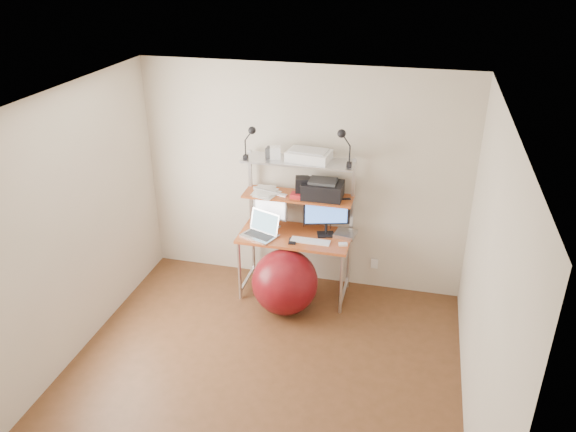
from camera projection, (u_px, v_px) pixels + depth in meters
The scene contains 20 objects.
room at pixel (255, 260), 4.58m from camera, with size 3.60×3.60×3.60m.
computer_desk at pixel (296, 214), 6.02m from camera, with size 1.20×0.60×1.57m.
wall_outlet at pixel (374, 264), 6.37m from camera, with size 0.08×0.01×0.12m, color white.
monitor_silver at pixel (270, 207), 6.12m from camera, with size 0.41×0.20×0.47m.
monitor_black at pixel (327, 214), 5.96m from camera, with size 0.49×0.19×0.50m.
laptop at pixel (262, 230), 6.04m from camera, with size 0.45×0.40×0.32m.
keyboard at pixel (310, 241), 5.92m from camera, with size 0.42×0.12×0.01m, color white.
mouse at pixel (343, 244), 5.85m from camera, with size 0.09×0.05×0.02m, color white.
mac_mini at pixel (346, 234), 6.04m from camera, with size 0.22×0.22×0.04m, color #B4B5B9.
phone at pixel (292, 241), 5.92m from camera, with size 0.08×0.14×0.01m, color black.
printer at pixel (323, 189), 5.90m from camera, with size 0.42×0.29×0.20m.
nas_cube at pixel (302, 187), 5.95m from camera, with size 0.14×0.14×0.20m, color black.
red_box at pixel (299, 196), 5.93m from camera, with size 0.17×0.11×0.05m, color red.
scanner at pixel (309, 155), 5.79m from camera, with size 0.47×0.34×0.12m.
box_white at pixel (275, 153), 5.84m from camera, with size 0.11×0.09×0.13m, color white.
box_grey at pixel (272, 153), 5.87m from camera, with size 0.11×0.11×0.11m, color #323234.
clip_lamp_left at pixel (251, 136), 5.71m from camera, with size 0.14×0.08×0.36m.
clip_lamp_right at pixel (343, 140), 5.53m from camera, with size 0.15×0.09×0.39m.
exercise_ball at pixel (285, 282), 5.93m from camera, with size 0.70×0.70×0.70m, color maroon.
paper_stack at pixel (265, 192), 6.06m from camera, with size 0.34×0.39×0.02m.
Camera 1 is at (1.20, -3.79, 3.57)m, focal length 35.00 mm.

